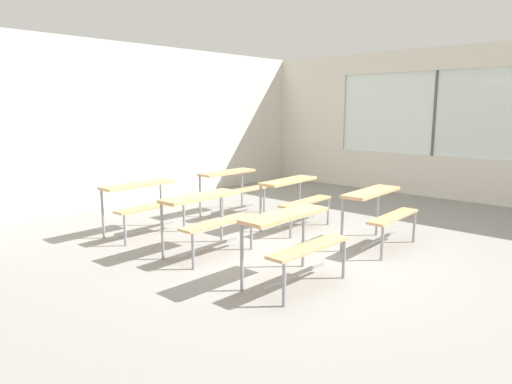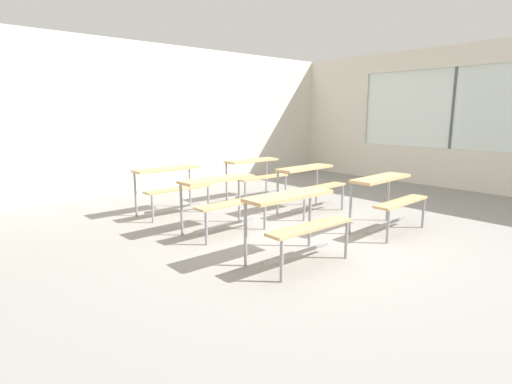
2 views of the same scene
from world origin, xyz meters
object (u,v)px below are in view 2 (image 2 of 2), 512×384
object	(u,v)px
desk_bench_r0c1	(388,191)
desk_bench_r2c0	(171,179)
desk_bench_r0c0	(296,212)
desk_bench_r2c1	(256,169)
desk_bench_r1c0	(223,192)
desk_bench_r1c1	(310,178)

from	to	relation	value
desk_bench_r0c1	desk_bench_r2c0	size ratio (longest dim) A/B	1.02
desk_bench_r0c0	desk_bench_r2c0	distance (m)	2.78
desk_bench_r0c0	desk_bench_r0c1	bearing A→B (deg)	0.60
desk_bench_r0c1	desk_bench_r2c1	world-z (taller)	same
desk_bench_r1c0	desk_bench_r1c1	xyz separation A→B (m)	(1.75, -0.01, 0.00)
desk_bench_r0c1	desk_bench_r1c0	distance (m)	2.25
desk_bench_r0c0	desk_bench_r0c1	distance (m)	1.81
desk_bench_r0c0	desk_bench_r1c1	world-z (taller)	same
desk_bench_r0c0	desk_bench_r2c0	xyz separation A→B (m)	(0.03, 2.78, 0.00)
desk_bench_r0c0	desk_bench_r0c1	xyz separation A→B (m)	(1.81, 0.00, 0.00)
desk_bench_r1c0	desk_bench_r2c1	size ratio (longest dim) A/B	1.02
desk_bench_r0c1	desk_bench_r1c1	xyz separation A→B (m)	(-0.00, 1.40, 0.00)
desk_bench_r0c0	desk_bench_r1c0	size ratio (longest dim) A/B	0.99
desk_bench_r0c0	desk_bench_r1c1	distance (m)	2.29
desk_bench_r0c0	desk_bench_r0c1	size ratio (longest dim) A/B	0.98
desk_bench_r2c0	desk_bench_r0c0	bearing A→B (deg)	-91.51
desk_bench_r2c0	desk_bench_r2c1	distance (m)	1.78
desk_bench_r0c1	desk_bench_r1c1	world-z (taller)	same
desk_bench_r0c1	desk_bench_r0c0	bearing A→B (deg)	177.36
desk_bench_r2c1	desk_bench_r1c0	bearing A→B (deg)	-142.10
desk_bench_r1c1	desk_bench_r0c0	bearing A→B (deg)	-144.83
desk_bench_r1c1	desk_bench_r0c1	bearing A→B (deg)	-92.73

